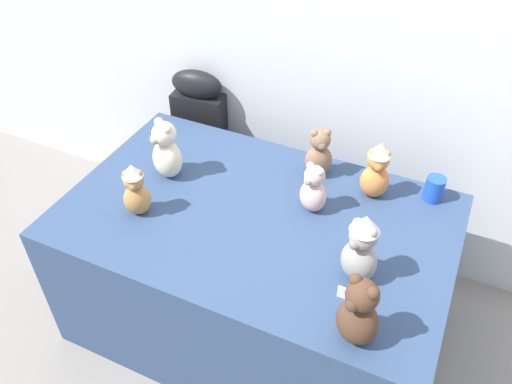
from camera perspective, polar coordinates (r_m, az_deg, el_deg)
name	(u,v)px	position (r m, az deg, el deg)	size (l,w,h in m)	color
ground_plane	(233,359)	(2.53, -2.51, -17.87)	(10.00, 10.00, 0.00)	gray
wall_back	(328,8)	(2.41, 7.99, 19.44)	(7.00, 0.08, 2.60)	silver
display_table	(256,271)	(2.37, 0.00, -8.72)	(1.59, 1.00, 0.71)	navy
instrument_case	(202,145)	(2.94, -6.00, 5.22)	(0.29, 0.15, 0.92)	black
teddy_bear_ginger	(376,171)	(2.19, 13.14, 2.29)	(0.15, 0.13, 0.27)	#D17F3D
teddy_bear_cream	(166,151)	(2.27, -9.87, 4.48)	(0.18, 0.17, 0.28)	beige
teddy_bear_blush	(313,190)	(2.09, 6.34, 0.27)	(0.14, 0.13, 0.23)	beige
teddy_bear_mocha	(319,154)	(2.27, 6.96, 4.18)	(0.16, 0.15, 0.24)	#7F6047
teddy_bear_caramel	(135,190)	(2.11, -13.15, 0.22)	(0.14, 0.14, 0.24)	#B27A42
teddy_bear_ash	(361,249)	(1.82, 11.49, -6.14)	(0.17, 0.16, 0.30)	gray
teddy_bear_cocoa	(358,313)	(1.66, 11.23, -12.97)	(0.18, 0.17, 0.28)	#4C3323
party_cup_blue	(434,189)	(2.28, 19.06, 0.34)	(0.08, 0.08, 0.11)	blue
name_card_front_left	(347,294)	(1.84, 10.03, -11.04)	(0.07, 0.01, 0.05)	white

